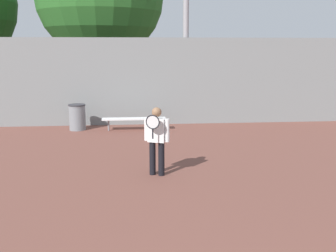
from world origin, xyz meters
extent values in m
cylinder|color=black|center=(-0.81, 7.43, 0.38)|extent=(0.14, 0.14, 0.77)
cylinder|color=black|center=(-0.62, 7.35, 0.38)|extent=(0.14, 0.14, 0.77)
cube|color=white|center=(-0.72, 7.39, 1.03)|extent=(0.43, 0.33, 0.53)
cylinder|color=white|center=(-0.94, 7.48, 1.04)|extent=(0.10, 0.10, 0.51)
cylinder|color=white|center=(-0.49, 7.30, 1.04)|extent=(0.10, 0.10, 0.51)
sphere|color=#8E6647|center=(-0.72, 7.39, 1.43)|extent=(0.22, 0.22, 0.22)
cylinder|color=black|center=(-0.82, 7.13, 1.01)|extent=(0.03, 0.03, 0.22)
torus|color=black|center=(-0.82, 7.13, 1.26)|extent=(0.30, 0.14, 0.31)
cylinder|color=silver|center=(-0.82, 7.13, 1.26)|extent=(0.25, 0.10, 0.27)
cube|color=white|center=(-1.20, 12.34, 0.41)|extent=(2.19, 0.40, 0.04)
cylinder|color=gray|center=(-2.08, 12.34, 0.19)|extent=(0.06, 0.06, 0.39)
cylinder|color=gray|center=(-0.33, 12.34, 0.19)|extent=(0.06, 0.06, 0.39)
cylinder|color=gray|center=(-3.16, 12.59, 0.43)|extent=(0.56, 0.56, 0.86)
cylinder|color=#333338|center=(-3.16, 12.59, 0.88)|extent=(0.59, 0.59, 0.04)
cube|color=gray|center=(0.00, 13.40, 1.59)|extent=(33.08, 0.06, 3.18)
cylinder|color=brown|center=(-2.68, 18.46, 1.42)|extent=(0.49, 0.49, 2.83)
camera|label=1|loc=(-1.24, -1.07, 2.81)|focal=42.00mm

